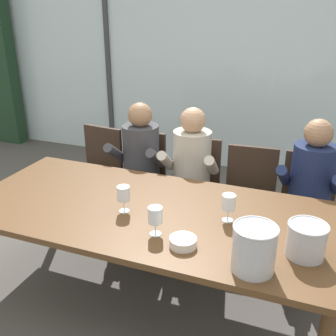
% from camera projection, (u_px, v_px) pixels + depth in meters
% --- Properties ---
extents(ground, '(14.00, 14.00, 0.00)m').
position_uv_depth(ground, '(193.00, 229.00, 3.66)').
color(ground, '#4C4742').
extents(window_glass_panel, '(7.62, 0.03, 2.60)m').
position_uv_depth(window_glass_panel, '(237.00, 65.00, 4.57)').
color(window_glass_panel, silver).
rests_on(window_glass_panel, ground).
extents(window_mullion_left, '(0.06, 0.06, 2.60)m').
position_uv_depth(window_mullion_left, '(108.00, 58.00, 5.12)').
color(window_mullion_left, '#38383D').
rests_on(window_mullion_left, ground).
extents(hillside_vineyard, '(13.62, 2.40, 1.76)m').
position_uv_depth(hillside_vineyard, '(274.00, 61.00, 8.10)').
color(hillside_vineyard, '#477A38').
rests_on(hillside_vineyard, ground).
extents(dining_table, '(2.42, 1.09, 0.73)m').
position_uv_depth(dining_table, '(149.00, 217.00, 2.54)').
color(dining_table, brown).
rests_on(dining_table, ground).
extents(chair_near_curtain, '(0.49, 0.49, 0.87)m').
position_uv_depth(chair_near_curtain, '(98.00, 166.00, 3.77)').
color(chair_near_curtain, '#332319').
rests_on(chair_near_curtain, ground).
extents(chair_left_of_center, '(0.45, 0.45, 0.87)m').
position_uv_depth(chair_left_of_center, '(140.00, 172.00, 3.62)').
color(chair_left_of_center, '#332319').
rests_on(chair_left_of_center, ground).
extents(chair_center, '(0.49, 0.49, 0.87)m').
position_uv_depth(chair_center, '(195.00, 181.00, 3.44)').
color(chair_center, '#332319').
rests_on(chair_center, ground).
extents(chair_right_of_center, '(0.47, 0.47, 0.87)m').
position_uv_depth(chair_right_of_center, '(249.00, 192.00, 3.24)').
color(chair_right_of_center, '#332319').
rests_on(chair_right_of_center, ground).
extents(chair_near_window_right, '(0.46, 0.46, 0.87)m').
position_uv_depth(chair_near_window_right, '(307.00, 200.00, 3.10)').
color(chair_near_window_right, '#332319').
rests_on(chair_near_window_right, ground).
extents(person_charcoal_jacket, '(0.47, 0.62, 1.19)m').
position_uv_depth(person_charcoal_jacket, '(138.00, 162.00, 3.39)').
color(person_charcoal_jacket, '#38383D').
rests_on(person_charcoal_jacket, ground).
extents(person_beige_jumper, '(0.49, 0.63, 1.19)m').
position_uv_depth(person_beige_jumper, '(190.00, 170.00, 3.23)').
color(person_beige_jumper, '#B7AD9E').
rests_on(person_beige_jumper, ground).
extents(person_navy_polo, '(0.49, 0.63, 1.19)m').
position_uv_depth(person_navy_polo, '(309.00, 187.00, 2.92)').
color(person_navy_polo, '#192347').
rests_on(person_navy_polo, ground).
extents(ice_bucket_primary, '(0.22, 0.22, 0.24)m').
position_uv_depth(ice_bucket_primary, '(254.00, 248.00, 1.89)').
color(ice_bucket_primary, '#B7B7BC').
rests_on(ice_bucket_primary, dining_table).
extents(ice_bucket_secondary, '(0.21, 0.21, 0.19)m').
position_uv_depth(ice_bucket_secondary, '(306.00, 239.00, 2.01)').
color(ice_bucket_secondary, '#B7B7BC').
rests_on(ice_bucket_secondary, dining_table).
extents(tasting_bowl, '(0.15, 0.15, 0.05)m').
position_uv_depth(tasting_bowl, '(183.00, 242.00, 2.12)').
color(tasting_bowl, silver).
rests_on(tasting_bowl, dining_table).
extents(wine_glass_by_left_taster, '(0.08, 0.08, 0.17)m').
position_uv_depth(wine_glass_by_left_taster, '(124.00, 195.00, 2.44)').
color(wine_glass_by_left_taster, silver).
rests_on(wine_glass_by_left_taster, dining_table).
extents(wine_glass_near_bucket, '(0.08, 0.08, 0.17)m').
position_uv_depth(wine_glass_near_bucket, '(155.00, 216.00, 2.19)').
color(wine_glass_near_bucket, silver).
rests_on(wine_glass_near_bucket, dining_table).
extents(wine_glass_center_pour, '(0.08, 0.08, 0.17)m').
position_uv_depth(wine_glass_center_pour, '(229.00, 203.00, 2.33)').
color(wine_glass_center_pour, silver).
rests_on(wine_glass_center_pour, dining_table).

